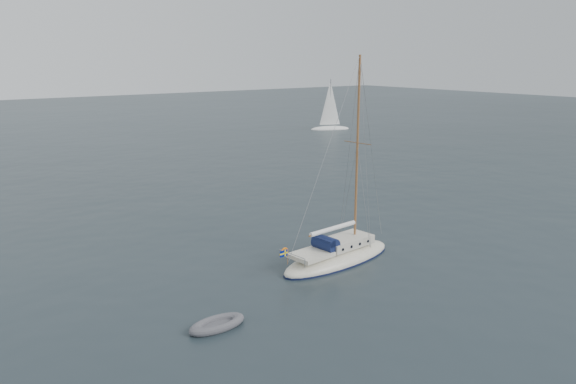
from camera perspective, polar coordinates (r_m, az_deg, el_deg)
ground at (r=31.44m, az=1.89°, el=-8.32°), size 300.00×300.00×0.00m
sailboat at (r=33.10m, az=5.11°, el=-5.49°), size 8.70×2.61×12.39m
dinghy at (r=25.75m, az=-7.22°, el=-13.20°), size 2.74×1.24×0.39m
distant_yacht_b at (r=92.90m, az=4.30°, el=8.63°), size 6.59×3.51×8.73m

